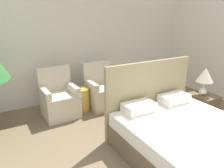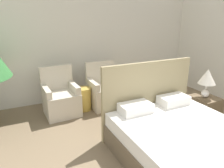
{
  "view_description": "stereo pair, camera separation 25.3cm",
  "coord_description": "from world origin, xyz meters",
  "px_view_note": "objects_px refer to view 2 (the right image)",
  "views": [
    {
      "loc": [
        -1.79,
        -0.57,
        1.96
      ],
      "look_at": [
        0.07,
        2.73,
        0.71
      ],
      "focal_mm": 35.0,
      "sensor_mm": 36.0,
      "label": 1
    },
    {
      "loc": [
        -1.56,
        -0.69,
        1.96
      ],
      "look_at": [
        0.07,
        2.73,
        0.71
      ],
      "focal_mm": 35.0,
      "sensor_mm": 36.0,
      "label": 2
    }
  ],
  "objects_px": {
    "armchair_near_window_left": "(61,100)",
    "table_lamp": "(207,78)",
    "bed": "(186,144)",
    "nightstand": "(204,110)",
    "armchair_near_window_right": "(105,93)",
    "side_table": "(84,99)"
  },
  "relations": [
    {
      "from": "bed",
      "to": "nightstand",
      "type": "distance_m",
      "value": 1.3
    },
    {
      "from": "table_lamp",
      "to": "side_table",
      "type": "height_order",
      "value": "table_lamp"
    },
    {
      "from": "bed",
      "to": "side_table",
      "type": "distance_m",
      "value": 2.33
    },
    {
      "from": "armchair_near_window_right",
      "to": "table_lamp",
      "type": "relative_size",
      "value": 1.85
    },
    {
      "from": "table_lamp",
      "to": "nightstand",
      "type": "bearing_deg",
      "value": -18.45
    },
    {
      "from": "table_lamp",
      "to": "bed",
      "type": "bearing_deg",
      "value": -146.13
    },
    {
      "from": "armchair_near_window_right",
      "to": "bed",
      "type": "bearing_deg",
      "value": -84.86
    },
    {
      "from": "bed",
      "to": "table_lamp",
      "type": "relative_size",
      "value": 4.01
    },
    {
      "from": "armchair_near_window_left",
      "to": "side_table",
      "type": "bearing_deg",
      "value": -0.97
    },
    {
      "from": "armchair_near_window_left",
      "to": "armchair_near_window_right",
      "type": "distance_m",
      "value": 0.94
    },
    {
      "from": "bed",
      "to": "armchair_near_window_right",
      "type": "distance_m",
      "value": 2.23
    },
    {
      "from": "armchair_near_window_left",
      "to": "table_lamp",
      "type": "xyz_separation_m",
      "value": [
        2.22,
        -1.51,
        0.58
      ]
    },
    {
      "from": "table_lamp",
      "to": "side_table",
      "type": "bearing_deg",
      "value": 139.21
    },
    {
      "from": "armchair_near_window_left",
      "to": "side_table",
      "type": "xyz_separation_m",
      "value": [
        0.47,
        0.01,
        -0.05
      ]
    },
    {
      "from": "armchair_near_window_left",
      "to": "nightstand",
      "type": "xyz_separation_m",
      "value": [
        2.25,
        -1.51,
        -0.03
      ]
    },
    {
      "from": "side_table",
      "to": "armchair_near_window_right",
      "type": "bearing_deg",
      "value": -0.72
    },
    {
      "from": "armchair_near_window_right",
      "to": "nightstand",
      "type": "distance_m",
      "value": 2.0
    },
    {
      "from": "side_table",
      "to": "bed",
      "type": "bearing_deg",
      "value": -73.01
    },
    {
      "from": "bed",
      "to": "nightstand",
      "type": "relative_size",
      "value": 3.95
    },
    {
      "from": "armchair_near_window_left",
      "to": "armchair_near_window_right",
      "type": "bearing_deg",
      "value": -1.69
    },
    {
      "from": "armchair_near_window_right",
      "to": "nightstand",
      "type": "height_order",
      "value": "armchair_near_window_right"
    },
    {
      "from": "armchair_near_window_right",
      "to": "side_table",
      "type": "relative_size",
      "value": 1.98
    }
  ]
}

